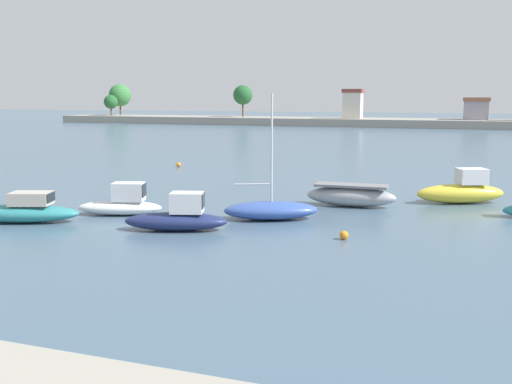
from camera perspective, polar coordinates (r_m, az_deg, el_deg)
The scene contains 9 objects.
moored_boat_2 at distance 29.61m, azimuth -21.88°, elevation -1.75°, with size 5.72×3.20×1.44m.
moored_boat_3 at distance 29.95m, azimuth -12.96°, elevation -1.12°, with size 4.45×2.56×1.63m.
moored_boat_4 at distance 26.05m, azimuth -7.63°, elevation -2.51°, with size 4.81×2.68×1.71m.
moored_boat_5 at distance 28.12m, azimuth 1.46°, elevation -1.76°, with size 4.88×3.40×6.02m.
moored_boat_6 at distance 31.82m, azimuth 9.27°, elevation -0.36°, with size 4.85×1.57×1.20m.
moored_boat_7 at distance 34.27m, azimuth 19.53°, elevation 0.12°, with size 5.10×3.26×1.94m.
mooring_buoy_0 at distance 24.52m, azimuth 8.61°, elevation -4.20°, with size 0.37×0.37×0.37m, color orange.
mooring_buoy_1 at distance 49.36m, azimuth -7.59°, elevation 2.68°, with size 0.39×0.39×0.39m, color orange.
distant_shoreline at distance 117.48m, azimuth 9.82°, elevation 7.18°, with size 130.11×11.21×8.52m.
Camera 1 is at (18.92, -10.86, 5.91)m, focal length 40.87 mm.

